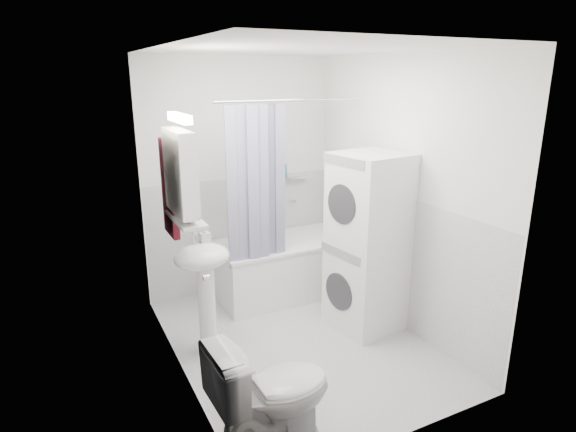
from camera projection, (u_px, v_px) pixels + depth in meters
name	position (u px, v px, depth m)	size (l,w,h in m)	color
floor	(298.00, 341.00, 4.16)	(2.60, 2.60, 0.00)	#B9B9BE
room_walls	(300.00, 172.00, 3.74)	(2.60, 2.60, 2.60)	white
wainscot	(283.00, 265.00, 4.24)	(1.98, 2.58, 2.58)	silver
door	(206.00, 278.00, 3.00)	(0.05, 2.00, 2.00)	brown
bathtub	(290.00, 263.00, 5.02)	(1.53, 0.73, 0.58)	white
tub_spout	(292.00, 200.00, 5.23)	(0.04, 0.04, 0.12)	silver
curtain_rod	(305.00, 100.00, 4.29)	(0.02, 0.02, 1.71)	silver
shower_curtain	(257.00, 187.00, 4.29)	(0.55, 0.02, 1.45)	#151448
sink	(204.00, 274.00, 3.80)	(0.44, 0.37, 1.04)	white
medicine_cabinet	(181.00, 170.00, 3.41)	(0.13, 0.50, 0.71)	white
shelf	(186.00, 219.00, 3.52)	(0.18, 0.54, 0.03)	silver
shower_caddy	(297.00, 178.00, 5.17)	(0.22, 0.06, 0.02)	silver
towel	(169.00, 186.00, 3.66)	(0.07, 0.31, 0.76)	#521018
washer_dryer	(367.00, 243.00, 4.22)	(0.64, 0.63, 1.59)	white
toilet	(272.00, 394.00, 2.89)	(0.42, 0.76, 0.74)	white
soap_pump	(205.00, 241.00, 3.80)	(0.08, 0.17, 0.08)	gray
shelf_bottle	(191.00, 218.00, 3.38)	(0.07, 0.18, 0.07)	gray
shelf_cup	(181.00, 207.00, 3.61)	(0.10, 0.09, 0.10)	gray
shampoo_a	(273.00, 173.00, 5.03)	(0.13, 0.17, 0.13)	gray
shampoo_b	(283.00, 175.00, 5.09)	(0.08, 0.21, 0.08)	#245A90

